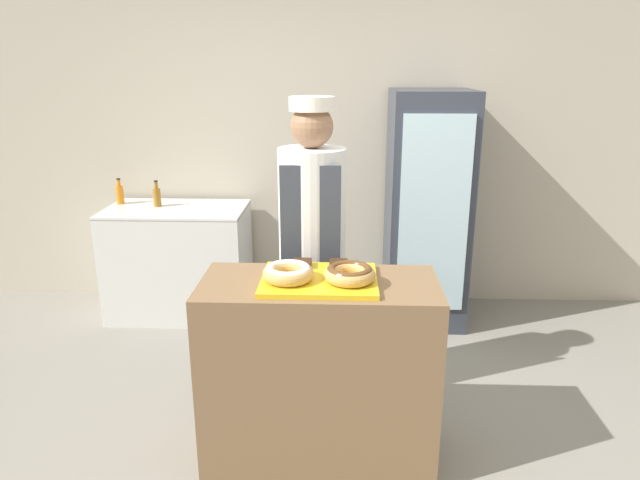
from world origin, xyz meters
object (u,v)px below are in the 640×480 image
at_px(baker_person, 312,247).
at_px(bottle_orange, 120,194).
at_px(donut_light_glaze, 288,272).
at_px(donut_chocolate_glaze, 350,273).
at_px(brownie_back_left, 302,263).
at_px(beverage_fridge, 427,209).
at_px(serving_tray, 319,280).
at_px(bottle_amber, 157,196).
at_px(chest_freezer, 179,261).
at_px(brownie_back_right, 339,264).

relative_size(baker_person, bottle_orange, 8.69).
relative_size(donut_light_glaze, donut_chocolate_glaze, 1.00).
xyz_separation_m(donut_light_glaze, brownie_back_left, (0.05, 0.19, -0.02)).
bearing_deg(brownie_back_left, donut_light_glaze, -105.39).
height_order(donut_light_glaze, beverage_fridge, beverage_fridge).
relative_size(serving_tray, baker_person, 0.31).
xyz_separation_m(donut_light_glaze, bottle_amber, (-1.20, 1.82, -0.06)).
distance_m(beverage_fridge, chest_freezer, 2.00).
xyz_separation_m(serving_tray, donut_chocolate_glaze, (0.14, -0.04, 0.05)).
bearing_deg(bottle_orange, beverage_fridge, -3.03).
xyz_separation_m(brownie_back_left, bottle_amber, (-1.26, 1.63, -0.04)).
bearing_deg(donut_chocolate_glaze, chest_freezer, 127.07).
xyz_separation_m(brownie_back_right, chest_freezer, (-1.29, 1.58, -0.55)).
bearing_deg(donut_chocolate_glaze, bottle_amber, 129.33).
relative_size(donut_chocolate_glaze, baker_person, 0.14).
bearing_deg(baker_person, brownie_back_right, -69.85).
xyz_separation_m(donut_chocolate_glaze, beverage_fridge, (0.61, 1.77, -0.13)).
height_order(beverage_fridge, bottle_orange, beverage_fridge).
relative_size(baker_person, beverage_fridge, 1.01).
height_order(donut_light_glaze, baker_person, baker_person).
height_order(donut_light_glaze, brownie_back_right, donut_light_glaze).
relative_size(brownie_back_right, bottle_amber, 0.44).
height_order(bottle_amber, bottle_orange, same).
xyz_separation_m(donut_light_glaze, brownie_back_right, (0.24, 0.19, -0.02)).
relative_size(donut_light_glaze, baker_person, 0.14).
xyz_separation_m(serving_tray, baker_person, (-0.06, 0.57, -0.02)).
relative_size(donut_chocolate_glaze, beverage_fridge, 0.14).
bearing_deg(bottle_amber, beverage_fridge, -1.48).
height_order(brownie_back_left, bottle_orange, bottle_orange).
height_order(serving_tray, donut_chocolate_glaze, donut_chocolate_glaze).
relative_size(donut_light_glaze, bottle_amber, 1.17).
xyz_separation_m(chest_freezer, bottle_orange, (-0.48, 0.12, 0.52)).
relative_size(baker_person, chest_freezer, 1.65).
distance_m(donut_light_glaze, beverage_fridge, 1.99).
xyz_separation_m(beverage_fridge, bottle_amber, (-2.10, 0.05, 0.07)).
bearing_deg(bottle_amber, baker_person, -43.24).
relative_size(serving_tray, donut_chocolate_glaze, 2.28).
bearing_deg(baker_person, chest_freezer, 134.29).
height_order(serving_tray, brownie_back_left, brownie_back_left).
bearing_deg(bottle_amber, bottle_orange, 167.15).
height_order(brownie_back_left, baker_person, baker_person).
xyz_separation_m(donut_chocolate_glaze, bottle_orange, (-1.82, 1.89, -0.06)).
bearing_deg(donut_light_glaze, serving_tray, 15.78).
relative_size(beverage_fridge, chest_freezer, 1.64).
height_order(donut_chocolate_glaze, baker_person, baker_person).
height_order(brownie_back_right, bottle_orange, bottle_orange).
bearing_deg(donut_light_glaze, donut_chocolate_glaze, 0.00).
bearing_deg(donut_light_glaze, bottle_orange, 128.89).
bearing_deg(chest_freezer, bottle_amber, 162.63).
height_order(donut_chocolate_glaze, brownie_back_left, donut_chocolate_glaze).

